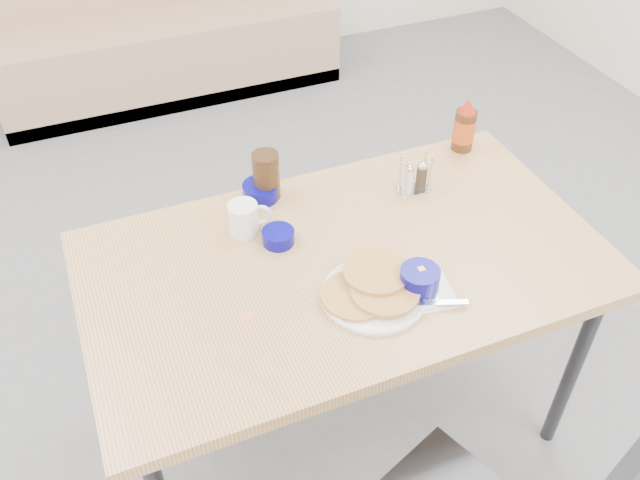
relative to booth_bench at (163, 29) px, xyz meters
name	(u,v)px	position (x,y,z in m)	size (l,w,h in m)	color
booth_bench	(163,29)	(0.00, 0.00, 0.00)	(1.90, 0.56, 1.22)	tan
dining_table	(345,275)	(0.00, -2.53, 0.35)	(1.40, 0.80, 0.76)	tan
pancake_plate	(373,290)	(0.01, -2.68, 0.43)	(0.28, 0.27, 0.05)	white
coffee_mug	(245,218)	(-0.21, -2.32, 0.46)	(0.12, 0.08, 0.09)	white
grits_setting	(419,282)	(0.12, -2.71, 0.44)	(0.19, 0.20, 0.07)	white
creamer_bowl	(261,191)	(-0.13, -2.19, 0.43)	(0.11, 0.11, 0.05)	#060572
butter_bowl	(278,237)	(-0.15, -2.40, 0.43)	(0.09, 0.09, 0.04)	#060572
amber_tumbler	(266,176)	(-0.11, -2.19, 0.48)	(0.08, 0.08, 0.15)	#322010
condiment_caddy	(415,180)	(0.31, -2.34, 0.45)	(0.10, 0.06, 0.11)	silver
syrup_bottle	(464,127)	(0.56, -2.19, 0.49)	(0.07, 0.07, 0.18)	#47230F
sugar_wrapper	(250,316)	(-0.30, -2.63, 0.41)	(0.04, 0.02, 0.00)	#E26D4B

